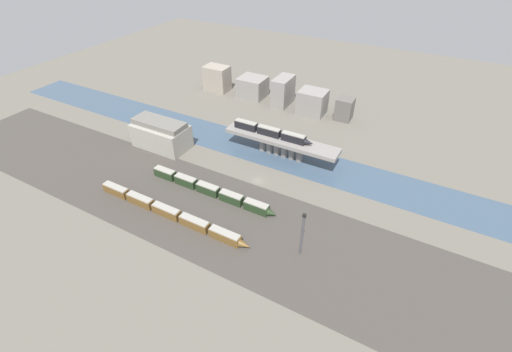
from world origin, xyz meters
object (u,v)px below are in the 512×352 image
Objects in this scene: train_on_bridge at (272,132)px; train_yard_near at (169,213)px; train_yard_mid at (211,190)px; warehouse_building at (161,134)px; signal_tower at (302,234)px.

train_on_bridge is 55.19m from train_yard_near.
train_yard_near is 1.17× the size of train_yard_mid.
warehouse_building is (-32.77, 34.45, 4.29)m from train_yard_near.
warehouse_building is (-38.37, 17.63, 4.24)m from train_yard_mid.
train_yard_near is at bearing -46.43° from warehouse_building.
signal_tower reaches higher than train_yard_mid.
train_yard_mid is at bearing 71.59° from train_yard_near.
signal_tower is at bearing -14.25° from train_yard_mid.
train_yard_mid is (-7.24, -36.17, -8.49)m from train_on_bridge.
train_yard_mid is at bearing -24.68° from warehouse_building.
train_yard_near is at bearing -108.41° from train_yard_mid.
warehouse_building reaches higher than train_on_bridge.
train_yard_mid is 42.44m from warehouse_building.
signal_tower is at bearing 8.10° from train_yard_near.
train_yard_mid is (5.60, 16.82, 0.05)m from train_yard_near.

